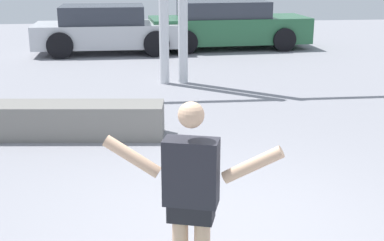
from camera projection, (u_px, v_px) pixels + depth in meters
name	position (u px, v px, depth m)	size (l,w,h in m)	color
ground_plane	(225.00, 227.00, 5.20)	(36.00, 36.00, 0.00)	gray
skateboarder	(191.00, 189.00, 4.04)	(1.34, 0.49, 1.51)	#DBAD89
grind_box	(76.00, 120.00, 7.80)	(2.55, 0.60, 0.50)	slate
parked_car_silver	(108.00, 30.00, 14.84)	(4.10, 1.90, 1.31)	#B7BABF
parked_car_green	(227.00, 25.00, 15.60)	(4.66, 2.08, 1.37)	#28603D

